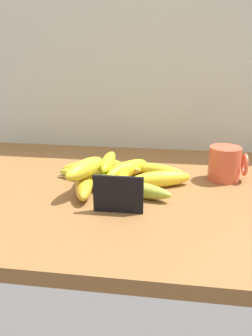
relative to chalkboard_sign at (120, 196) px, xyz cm
name	(u,v)px	position (x,y,z in cm)	size (l,w,h in cm)	color
counter_top	(128,193)	(-0.35, 14.19, -5.36)	(110.00, 76.00, 3.00)	brown
back_wall	(145,54)	(-0.35, 53.19, 28.14)	(130.00, 2.00, 70.00)	silver
chalkboard_sign	(120,196)	(0.00, 0.00, 0.00)	(11.00, 1.80, 8.40)	black
coffee_mug	(226,164)	(24.85, 24.13, 0.73)	(10.03, 8.53, 9.18)	#D35438
banana_0	(126,170)	(-2.00, 22.17, -1.67)	(17.39, 4.37, 4.37)	yellow
banana_1	(107,186)	(-4.77, 9.95, -1.85)	(15.27, 4.02, 4.02)	gold
banana_2	(106,169)	(-7.74, 23.06, -1.95)	(20.14, 3.82, 3.82)	#A38820
banana_3	(110,174)	(-5.88, 19.18, -2.25)	(20.09, 3.22, 3.22)	gold
banana_4	(84,184)	(-10.70, 9.96, -1.72)	(18.69, 4.27, 4.27)	gold
banana_5	(132,188)	(1.49, 9.23, -1.87)	(20.05, 3.96, 3.96)	#A4B335
banana_6	(97,180)	(-8.32, 13.99, -2.08)	(16.21, 3.54, 3.54)	yellow
banana_7	(152,169)	(5.12, 25.23, -2.20)	(18.00, 3.31, 3.31)	yellow
banana_8	(122,175)	(-2.41, 18.63, -1.93)	(17.24, 3.85, 3.85)	gold
banana_9	(92,166)	(-12.14, 24.91, -2.01)	(17.26, 3.70, 3.70)	gold
banana_10	(161,179)	(7.93, 16.45, -1.75)	(16.16, 4.22, 4.22)	yellow
banana_11	(93,176)	(-10.19, 17.21, -2.22)	(20.74, 3.27, 3.27)	gold
banana_12	(108,161)	(-6.63, 20.41, 1.03)	(15.52, 3.34, 3.34)	gold
banana_13	(85,168)	(-10.24, 9.64, 2.54)	(15.09, 4.27, 4.27)	gold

